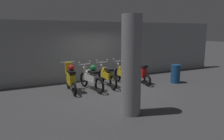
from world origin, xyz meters
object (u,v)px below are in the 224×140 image
Objects in this scene: motorbike_slot_0 at (71,78)px; motorbike_slot_3 at (123,73)px; motorbike_slot_1 at (91,78)px; support_pillar at (131,66)px; motorbike_slot_2 at (107,75)px; motorbike_slot_4 at (140,72)px; trash_bin at (175,74)px.

motorbike_slot_0 is 0.86× the size of motorbike_slot_3.
motorbike_slot_0 reaches higher than motorbike_slot_1.
motorbike_slot_1 is at bearing 92.61° from support_pillar.
motorbike_slot_2 is 3.40m from support_pillar.
support_pillar is at bearing -72.30° from motorbike_slot_0.
motorbike_slot_4 is at bearing -9.91° from motorbike_slot_3.
trash_bin is (2.36, -0.85, -0.09)m from motorbike_slot_3.
support_pillar is at bearing -102.43° from motorbike_slot_2.
support_pillar reaches higher than motorbike_slot_4.
motorbike_slot_2 is at bearing 5.48° from motorbike_slot_0.
support_pillar reaches higher than motorbike_slot_0.
motorbike_slot_4 is 1.68m from trash_bin.
motorbike_slot_1 is at bearing -172.57° from motorbike_slot_3.
motorbike_slot_4 reaches higher than motorbike_slot_3.
support_pillar is 4.64m from trash_bin.
motorbike_slot_0 is at bearing 107.70° from support_pillar.
motorbike_slot_3 is at bearing 170.09° from motorbike_slot_4.
motorbike_slot_2 is at bearing 16.43° from motorbike_slot_1.
motorbike_slot_2 reaches higher than trash_bin.
motorbike_slot_4 reaches higher than trash_bin.
trash_bin is (3.90, 2.31, -1.01)m from support_pillar.
motorbike_slot_3 is 0.85m from motorbike_slot_4.
motorbike_slot_1 is 0.67× the size of support_pillar.
support_pillar is at bearing -115.96° from motorbike_slot_3.
motorbike_slot_4 is (2.51, 0.07, -0.00)m from motorbike_slot_1.
support_pillar reaches higher than motorbike_slot_2.
motorbike_slot_3 is 3.63m from support_pillar.
motorbike_slot_2 and motorbike_slot_3 have the same top height.
support_pillar is (-1.54, -3.16, 0.92)m from motorbike_slot_3.
trash_bin is at bearing -24.74° from motorbike_slot_4.
motorbike_slot_2 is at bearing 164.64° from trash_bin.
trash_bin is at bearing -8.39° from motorbike_slot_0.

